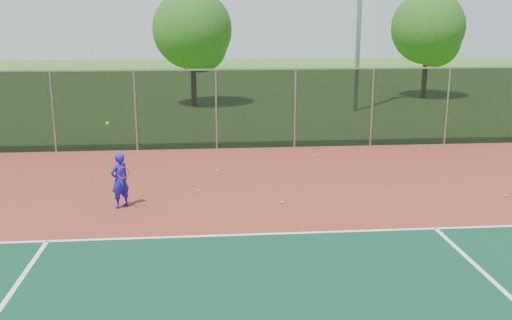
% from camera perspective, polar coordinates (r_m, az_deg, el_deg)
% --- Properties ---
extents(ground, '(120.00, 120.00, 0.00)m').
position_cam_1_polar(ground, '(11.07, 13.64, -12.70)').
color(ground, '#35631C').
rests_on(ground, ground).
extents(court_apron, '(30.00, 20.00, 0.02)m').
position_cam_1_polar(court_apron, '(12.79, 10.80, -8.70)').
color(court_apron, maroon).
rests_on(court_apron, ground).
extents(fence_back, '(30.00, 0.06, 3.03)m').
position_cam_1_polar(fence_back, '(21.84, 3.92, 5.27)').
color(fence_back, black).
rests_on(fence_back, court_apron).
extents(tennis_player, '(0.63, 0.73, 2.28)m').
position_cam_1_polar(tennis_player, '(15.35, -13.46, -1.97)').
color(tennis_player, '#1E14BE').
rests_on(tennis_player, court_apron).
extents(practice_ball_0, '(0.07, 0.07, 0.07)m').
position_cam_1_polar(practice_ball_0, '(15.44, 2.67, -4.24)').
color(practice_ball_0, '#BCD218').
rests_on(practice_ball_0, court_apron).
extents(practice_ball_3, '(0.07, 0.07, 0.07)m').
position_cam_1_polar(practice_ball_3, '(17.47, 23.69, -3.27)').
color(practice_ball_3, '#BCD218').
rests_on(practice_ball_3, court_apron).
extents(practice_ball_4, '(0.07, 0.07, 0.07)m').
position_cam_1_polar(practice_ball_4, '(20.80, 6.40, 0.53)').
color(practice_ball_4, '#BCD218').
rests_on(practice_ball_4, court_apron).
extents(practice_ball_5, '(0.07, 0.07, 0.07)m').
position_cam_1_polar(practice_ball_5, '(20.64, 5.81, 0.43)').
color(practice_ball_5, '#BCD218').
rests_on(practice_ball_5, court_apron).
extents(practice_ball_6, '(0.07, 0.07, 0.07)m').
position_cam_1_polar(practice_ball_6, '(16.50, -5.84, -3.09)').
color(practice_ball_6, '#BCD218').
rests_on(practice_ball_6, court_apron).
extents(practice_ball_7, '(0.07, 0.07, 0.07)m').
position_cam_1_polar(practice_ball_7, '(18.62, -3.91, -1.04)').
color(practice_ball_7, '#BCD218').
rests_on(practice_ball_7, court_apron).
extents(tree_back_left, '(4.37, 4.37, 6.41)m').
position_cam_1_polar(tree_back_left, '(32.23, -6.21, 12.47)').
color(tree_back_left, '#332112').
rests_on(tree_back_left, ground).
extents(tree_back_mid, '(4.41, 4.41, 6.47)m').
position_cam_1_polar(tree_back_mid, '(36.88, 16.99, 12.21)').
color(tree_back_mid, '#332112').
rests_on(tree_back_mid, ground).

